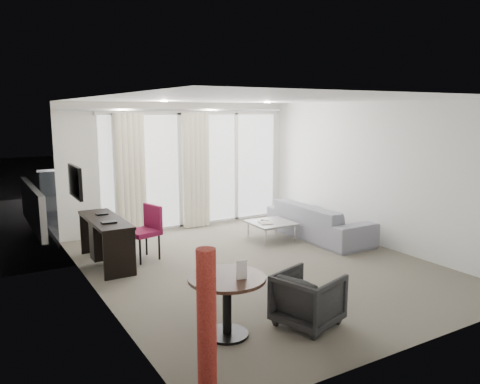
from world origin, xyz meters
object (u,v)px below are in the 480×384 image
round_table (227,306)px  rattan_chair_a (177,193)px  sofa (319,221)px  coffee_table (271,231)px  desk_chair (143,233)px  tub_armchair (308,299)px  red_lamp (207,326)px  rattan_chair_b (215,187)px  desk (106,241)px

round_table → rattan_chair_a: (2.16, 6.47, 0.09)m
sofa → rattan_chair_a: 4.07m
sofa → rattan_chair_a: size_ratio=2.71×
round_table → coffee_table: size_ratio=1.08×
desk_chair → tub_armchair: (0.83, -3.26, -0.14)m
red_lamp → rattan_chair_b: red_lamp is taller
round_table → rattan_chair_a: 6.82m
desk → desk_chair: 0.60m
desk_chair → round_table: (-0.10, -3.03, -0.11)m
sofa → rattan_chair_a: (-1.33, 3.85, 0.09)m
red_lamp → coffee_table: red_lamp is taller
sofa → rattan_chair_b: 4.13m
coffee_table → rattan_chair_b: rattan_chair_b is taller
round_table → rattan_chair_a: size_ratio=1.00×
round_table → rattan_chair_b: (3.39, 6.75, 0.10)m
tub_armchair → rattan_chair_b: rattan_chair_b is taller
round_table → desk: bearing=98.8°
round_table → tub_armchair: size_ratio=1.24×
desk → coffee_table: desk is taller
round_table → tub_armchair: 0.96m
desk → rattan_chair_b: rattan_chair_b is taller
red_lamp → rattan_chair_a: size_ratio=1.57×
coffee_table → desk: bearing=176.9°
desk → rattan_chair_a: (2.64, 3.36, 0.05)m
desk → sofa: bearing=-7.1°
round_table → red_lamp: (-0.70, -0.91, 0.33)m
coffee_table → rattan_chair_b: (0.79, 3.80, 0.26)m
sofa → coffee_table: bearing=69.9°
tub_armchair → sofa: size_ratio=0.30×
rattan_chair_a → desk: bearing=-112.0°
coffee_table → rattan_chair_b: bearing=78.3°
coffee_table → rattan_chair_a: 3.56m
desk → desk_chair: bearing=-7.9°
coffee_table → sofa: (0.89, -0.33, 0.16)m
tub_armchair → coffee_table: size_ratio=0.87×
desk → red_lamp: bearing=-93.0°
sofa → rattan_chair_b: rattan_chair_b is taller
desk → red_lamp: red_lamp is taller
round_table → sofa: (3.48, 2.62, -0.00)m
desk → coffee_table: 3.09m
desk_chair → round_table: 3.03m
round_table → coffee_table: 3.93m
rattan_chair_a → rattan_chair_b: (1.23, 0.28, 0.01)m
round_table → red_lamp: 1.19m
tub_armchair → rattan_chair_b: (2.46, 6.98, 0.13)m
desk_chair → sofa: 3.41m
rattan_chair_b → rattan_chair_a: bearing=-162.6°
round_table → rattan_chair_b: size_ratio=0.96×
sofa → desk_chair: bearing=83.1°
round_table → tub_armchair: round_table is taller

